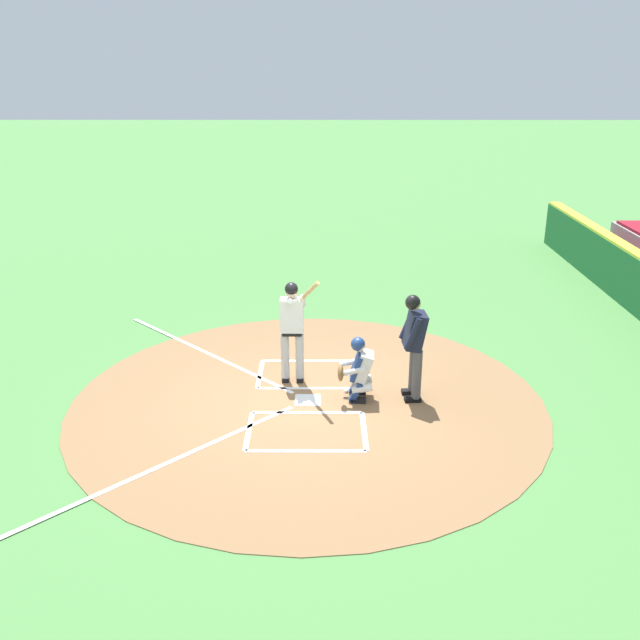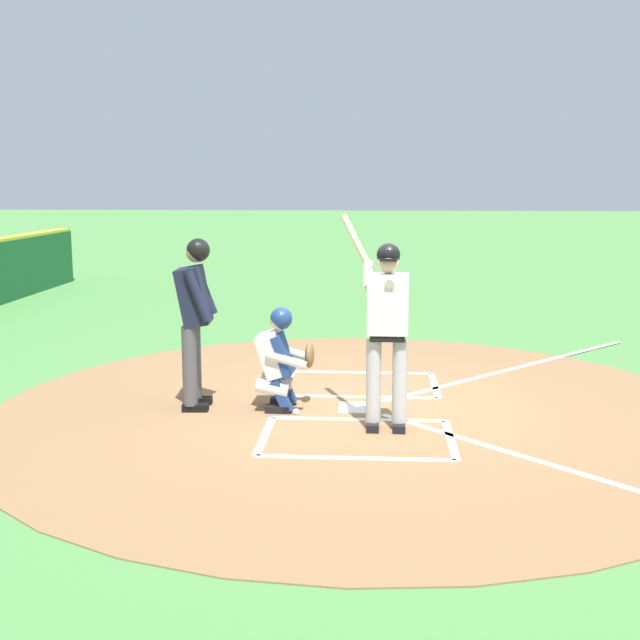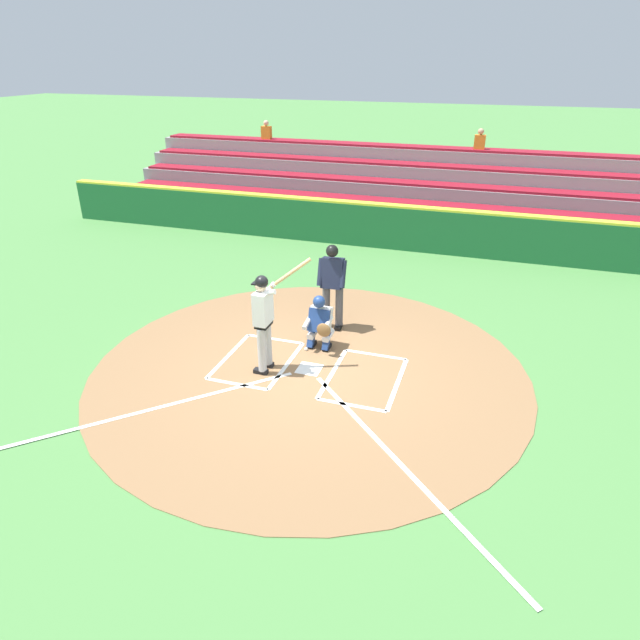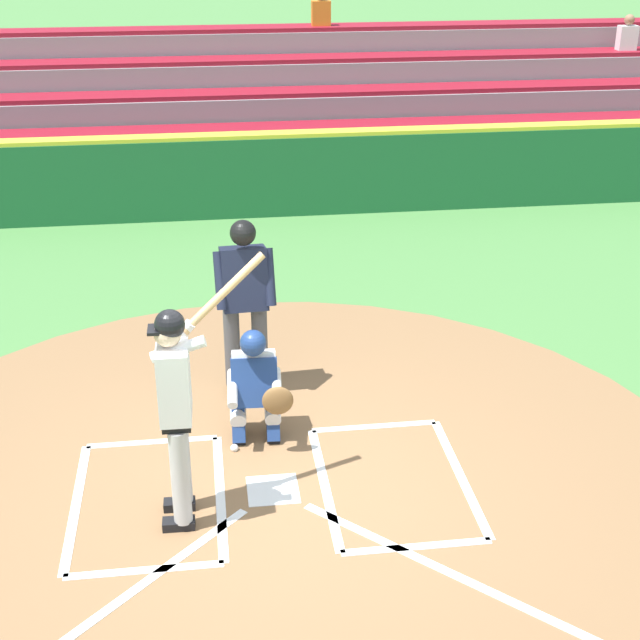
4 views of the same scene
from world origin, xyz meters
name	(u,v)px [view 3 (image 3 of 4)]	position (x,y,z in m)	size (l,w,h in m)	color
ground_plane	(309,369)	(0.00, 0.00, 0.00)	(120.00, 120.00, 0.00)	#4C8442
dirt_circle	(309,369)	(0.00, 0.00, 0.01)	(8.00, 8.00, 0.01)	olive
home_plate_and_chalk	(293,394)	(0.00, 0.88, 0.01)	(7.93, 4.91, 0.01)	white
batter	(264,317)	(0.74, 0.27, 1.10)	(0.93, 0.70, 2.13)	#BCBCBC
catcher	(320,321)	(0.07, -0.86, 0.59)	(0.59, 0.62, 1.13)	black
plate_umpire	(332,281)	(0.10, -1.78, 1.08)	(0.60, 0.43, 1.86)	#4C4C51
baseball	(306,349)	(0.30, -0.66, 0.04)	(0.07, 0.07, 0.07)	white
backstop_wall	(392,227)	(0.00, -7.50, 0.65)	(22.00, 0.36, 1.31)	#1E6033
bleacher_stand	(412,195)	(0.00, -10.77, 0.85)	(20.00, 4.25, 3.00)	gray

